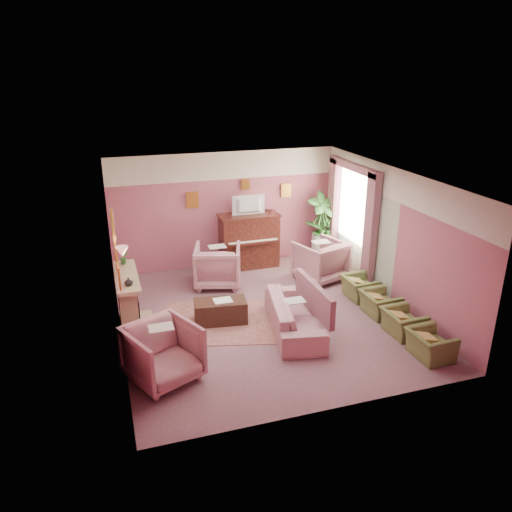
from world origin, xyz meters
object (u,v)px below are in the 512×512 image
object	(u,v)px
olive_chair_a	(431,341)
television	(249,204)
olive_chair_b	(403,319)
olive_chair_c	(380,300)
side_table	(322,247)
piano	(249,241)
sofa	(294,309)
floral_armchair_left	(218,264)
olive_chair_d	(360,284)
floral_armchair_front	(163,350)
coffee_table	(221,311)
floral_armchair_right	(320,258)

from	to	relation	value
olive_chair_a	television	bearing A→B (deg)	109.45
olive_chair_b	olive_chair_c	size ratio (longest dim) A/B	1.00
olive_chair_b	side_table	world-z (taller)	side_table
olive_chair_b	piano	bearing A→B (deg)	112.76
sofa	olive_chair_a	size ratio (longest dim) A/B	2.87
sofa	floral_armchair_left	distance (m)	2.59
floral_armchair_left	olive_chair_d	distance (m)	3.15
piano	floral_armchair_front	size ratio (longest dim) A/B	1.35
television	coffee_table	world-z (taller)	television
coffee_table	olive_chair_b	distance (m)	3.43
olive_chair_d	coffee_table	bearing A→B (deg)	-177.12
olive_chair_a	side_table	distance (m)	4.77
olive_chair_a	floral_armchair_left	bearing A→B (deg)	124.09
piano	television	size ratio (longest dim) A/B	1.75
sofa	olive_chair_b	distance (m)	2.01
coffee_table	side_table	size ratio (longest dim) A/B	1.43
sofa	olive_chair_d	bearing A→B (deg)	25.06
floral_armchair_right	olive_chair_b	bearing A→B (deg)	-81.82
television	floral_armchair_left	bearing A→B (deg)	-140.23
olive_chair_a	side_table	bearing A→B (deg)	87.95
floral_armchair_front	olive_chair_b	distance (m)	4.41
television	olive_chair_b	bearing A→B (deg)	-66.99
piano	olive_chair_b	xyz separation A→B (m)	(1.72, -4.10, -0.33)
olive_chair_b	coffee_table	bearing A→B (deg)	154.37
olive_chair_b	side_table	distance (m)	3.95
coffee_table	olive_chair_d	xyz separation A→B (m)	(3.09, 0.16, 0.09)
floral_armchair_left	floral_armchair_right	distance (m)	2.36
floral_armchair_left	side_table	xyz separation A→B (m)	(2.90, 0.74, -0.17)
piano	floral_armchair_front	bearing A→B (deg)	-122.63
television	floral_armchair_right	bearing A→B (deg)	-43.46
olive_chair_b	olive_chair_d	distance (m)	1.64
floral_armchair_left	olive_chair_b	size ratio (longest dim) A/B	1.42
olive_chair_c	side_table	distance (m)	3.13
olive_chair_c	olive_chair_d	size ratio (longest dim) A/B	1.00
olive_chair_d	floral_armchair_front	bearing A→B (deg)	-158.56
olive_chair_d	piano	bearing A→B (deg)	124.97
olive_chair_a	side_table	world-z (taller)	side_table
piano	olive_chair_a	size ratio (longest dim) A/B	1.92
floral_armchair_right	olive_chair_a	xyz separation A→B (m)	(0.40, -3.62, -0.20)
piano	coffee_table	world-z (taller)	piano
coffee_table	olive_chair_d	distance (m)	3.10
sofa	side_table	world-z (taller)	sofa
floral_armchair_front	coffee_table	bearing A→B (deg)	50.28
coffee_table	olive_chair_a	xyz separation A→B (m)	(3.09, -2.30, 0.09)
olive_chair_d	side_table	xyz separation A→B (m)	(0.17, 2.31, 0.03)
piano	side_table	distance (m)	1.92
coffee_table	sofa	size ratio (longest dim) A/B	0.48
television	coffee_table	bearing A→B (deg)	-118.18
floral_armchair_front	olive_chair_b	bearing A→B (deg)	1.14
coffee_table	floral_armchair_front	size ratio (longest dim) A/B	0.96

